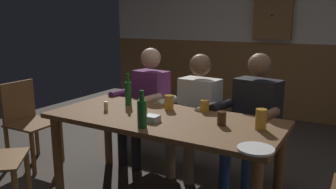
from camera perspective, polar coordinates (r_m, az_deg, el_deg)
The scene contains 18 objects.
ground_plane at distance 3.21m, azimuth 0.87°, elevation -15.71°, with size 6.88×6.88×0.00m, color #423A33.
back_wall_wainscot at distance 5.64m, azimuth 15.52°, elevation 2.52°, with size 5.60×0.12×1.17m, color brown.
dining_table at distance 2.81m, azimuth -0.90°, elevation -5.72°, with size 1.93×0.85×0.73m.
person_0 at distance 3.63m, azimuth -3.64°, elevation -0.92°, with size 0.54×0.56×1.23m.
person_1 at distance 3.36m, azimuth 4.70°, elevation -2.28°, with size 0.56×0.57×1.19m.
person_2 at distance 3.17m, azimuth 14.16°, elevation -3.26°, with size 0.58×0.59×1.23m.
chair_empty_near_right at distance 3.89m, azimuth -22.60°, elevation -4.01°, with size 0.46×0.46×0.88m.
table_candle at distance 3.01m, azimuth -10.41°, elevation -1.93°, with size 0.04×0.04×0.08m, color #F9E08C.
condiment_caddy at distance 2.66m, azimuth -3.00°, elevation -4.02°, with size 0.14×0.10×0.05m, color #B2B7BC.
plate_0 at distance 2.16m, azimuth 14.58°, elevation -8.87°, with size 0.23×0.23×0.01m, color white.
bottle_0 at distance 2.48m, azimuth -4.40°, elevation -3.08°, with size 0.07×0.07×0.28m.
bottle_1 at distance 3.17m, azimuth -6.73°, elevation 0.33°, with size 0.06×0.06×0.30m.
pint_glass_0 at distance 2.54m, azimuth 15.40°, elevation -4.05°, with size 0.08×0.08×0.15m, color gold.
pint_glass_1 at distance 2.99m, azimuth 0.17°, elevation -1.34°, with size 0.08×0.08×0.13m, color gold.
pint_glass_2 at distance 2.59m, azimuth 9.04°, elevation -3.98°, with size 0.07×0.07×0.11m, color #4C2D19.
pint_glass_3 at distance 2.80m, azimuth -4.27°, elevation -2.45°, with size 0.07×0.07×0.12m, color #E5C64C.
pint_glass_4 at distance 2.95m, azimuth 6.19°, elevation -1.92°, with size 0.08×0.08×0.10m, color gold.
wall_dart_cabinet at distance 5.41m, azimuth 17.29°, elevation 12.60°, with size 0.56×0.15×0.70m.
Camera 1 is at (1.37, -2.47, 1.51)m, focal length 36.14 mm.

